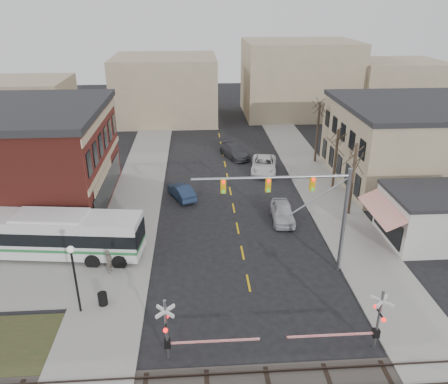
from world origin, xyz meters
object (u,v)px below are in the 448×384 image
Objects in this scene: traffic_signal_mast at (305,200)px; rr_crossing_west at (175,331)px; street_lamp at (73,266)px; trash_bin at (103,299)px; transit_bus at (53,234)px; rr_crossing_east at (371,321)px; car_b at (181,191)px; car_a at (283,212)px; car_c at (264,165)px; car_d at (235,151)px; pedestrian_far at (109,234)px; pedestrian_near at (109,262)px.

traffic_signal_mast reaches higher than rr_crossing_west.
trash_bin is (1.32, 0.58, -2.95)m from street_lamp.
trash_bin is (-13.63, -3.03, -5.23)m from traffic_signal_mast.
transit_bus is 2.45× the size of rr_crossing_east.
car_a is at bearing 126.50° from car_b.
rr_crossing_west is 6.50× the size of trash_bin.
car_a is 12.05m from car_c.
traffic_signal_mast is 1.81× the size of car_c.
car_c is (15.35, 23.68, -2.67)m from street_lamp.
car_d is at bearing 66.69° from street_lamp.
pedestrian_far reaches higher than car_b.
transit_bus is at bearing -147.25° from car_d.
trash_bin is at bearing 135.00° from rr_crossing_west.
rr_crossing_east is 1.17× the size of street_lamp.
car_a reaches higher than car_d.
street_lamp is (-17.08, 4.27, 1.53)m from rr_crossing_east.
pedestrian_far reaches higher than trash_bin.
pedestrian_far is (-14.55, 4.72, -4.82)m from traffic_signal_mast.
trash_bin is 0.20× the size of car_b.
trash_bin is at bearing 23.67° from street_lamp.
rr_crossing_west is 1.17× the size of street_lamp.
transit_bus is 2.31× the size of car_c.
transit_bus is at bearing 173.29° from pedestrian_far.
rr_crossing_east is 6.50× the size of trash_bin.
pedestrian_far reaches higher than car_c.
trash_bin is 7.81m from pedestrian_far.
rr_crossing_east is 24.00m from car_b.
rr_crossing_east is 33.50m from car_d.
transit_bus is 19.25m from car_a.
pedestrian_far reaches higher than car_a.
car_a is at bearing 88.04° from traffic_signal_mast.
trash_bin is (-15.76, 4.85, -1.42)m from rr_crossing_east.
transit_bus is 7.85m from street_lamp.
car_a is 0.80× the size of car_c.
pedestrian_far is (-0.92, 7.75, 0.41)m from trash_bin.
rr_crossing_west is at bearing -115.83° from car_a.
street_lamp is 18.28m from car_b.
street_lamp is at bearing -166.43° from traffic_signal_mast.
street_lamp reaches higher than transit_bus.
pedestrian_near is (-14.07, -7.41, 0.22)m from car_a.
traffic_signal_mast is at bearing -105.80° from car_d.
traffic_signal_mast is 9.45m from car_a.
trash_bin is 0.51× the size of pedestrian_far.
transit_bus reaches higher than car_d.
car_b is (-0.14, 21.32, -1.25)m from rr_crossing_west.
street_lamp is 5.55× the size of trash_bin.
rr_crossing_west is at bearing -122.12° from car_d.
car_b is 0.80× the size of car_d.
street_lamp is 1.09× the size of car_b.
car_d is 23.83m from pedestrian_far.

